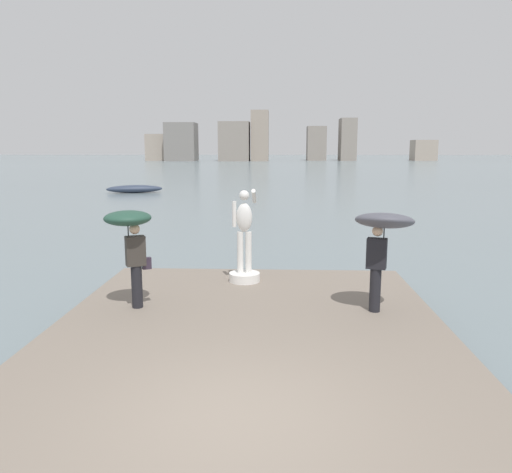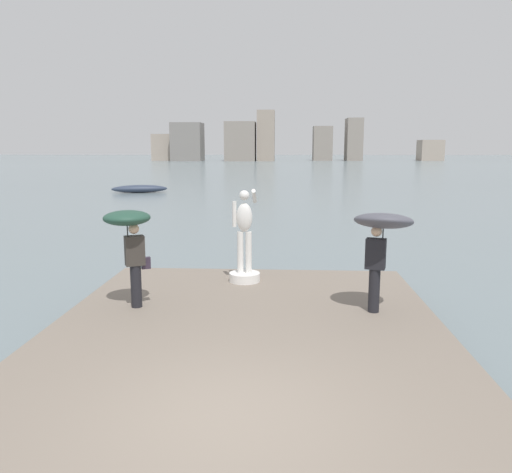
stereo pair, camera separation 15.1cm
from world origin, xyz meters
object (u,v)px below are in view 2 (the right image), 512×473
object	(u,v)px
onlooker_right	(382,231)
boat_mid	(139,189)
onlooker_left	(129,232)
statue_white_figure	(245,249)

from	to	relation	value
onlooker_right	boat_mid	world-z (taller)	onlooker_right
onlooker_left	boat_mid	distance (m)	31.87
onlooker_left	boat_mid	size ratio (longest dim) A/B	0.44
statue_white_figure	boat_mid	bearing A→B (deg)	110.71
boat_mid	statue_white_figure	bearing A→B (deg)	-69.29
onlooker_right	onlooker_left	bearing A→B (deg)	179.67
statue_white_figure	onlooker_left	bearing A→B (deg)	-134.74
onlooker_left	onlooker_right	bearing A→B (deg)	-0.33
onlooker_left	onlooker_right	distance (m)	4.99
onlooker_left	onlooker_right	world-z (taller)	onlooker_right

